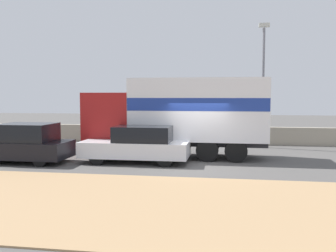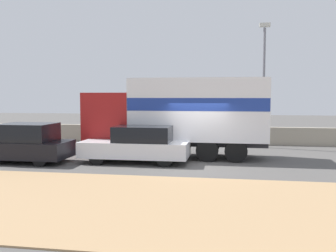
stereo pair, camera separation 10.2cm
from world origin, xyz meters
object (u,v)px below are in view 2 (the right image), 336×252
Objects in this scene: street_lamp at (264,76)px; car_sedan_second at (24,144)px; box_truck at (180,113)px; car_hatchback at (138,145)px.

car_sedan_second is at bearing -148.99° from street_lamp.
box_truck is (-4.00, -3.81, -1.82)m from street_lamp.
street_lamp is at bearing -148.99° from car_sedan_second.
street_lamp is at bearing -136.35° from box_truck.
street_lamp reaches higher than car_sedan_second.
box_truck is at bearing -132.21° from car_hatchback.
street_lamp is 12.46m from car_sedan_second.
box_truck is at bearing -159.26° from car_sedan_second.
street_lamp is at bearing -135.12° from car_hatchback.
box_truck reaches higher than car_hatchback.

